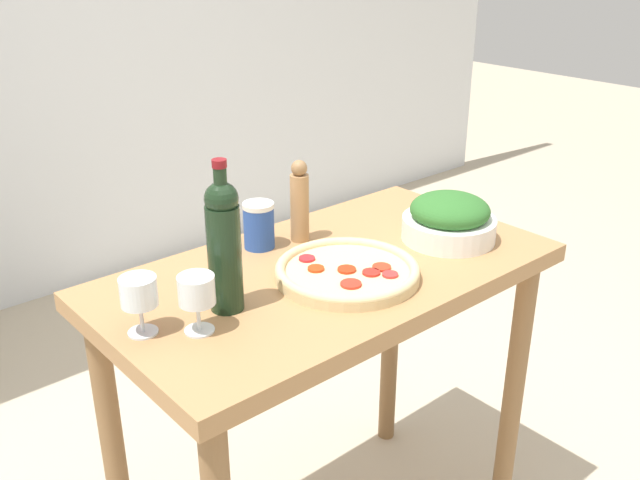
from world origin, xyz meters
name	(u,v)px	position (x,y,z in m)	size (l,w,h in m)	color
wall_back	(0,18)	(0.00, 2.09, 1.30)	(6.40, 0.06, 2.60)	silver
prep_counter	(328,318)	(0.00, 0.00, 0.76)	(1.10, 0.60, 0.90)	#A87A4C
wine_bottle	(224,243)	(-0.30, -0.01, 1.05)	(0.07, 0.07, 0.33)	black
wine_glass_near	(197,293)	(-0.39, -0.05, 0.99)	(0.07, 0.07, 0.12)	silver
wine_glass_far	(139,295)	(-0.48, 0.01, 0.99)	(0.07, 0.07, 0.12)	silver
pepper_mill	(300,202)	(0.05, 0.17, 1.01)	(0.05, 0.05, 0.22)	#AD7F51
salad_bowl	(449,219)	(0.35, -0.08, 0.96)	(0.24, 0.24, 0.12)	white
homemade_pizza	(347,271)	(-0.01, -0.07, 0.92)	(0.33, 0.33, 0.03)	#DBC189
salt_canister	(259,225)	(-0.06, 0.20, 0.96)	(0.08, 0.08, 0.12)	#284CA3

